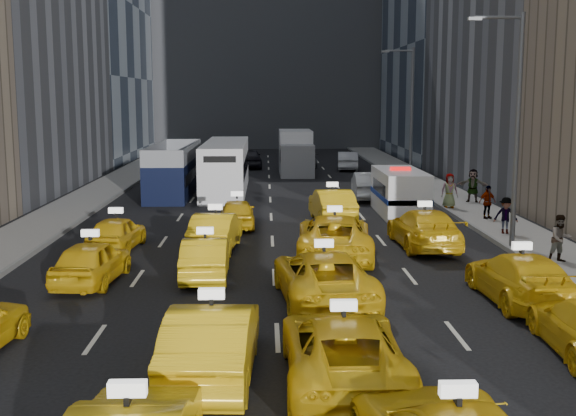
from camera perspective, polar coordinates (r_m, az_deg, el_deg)
name	(u,v)px	position (r m, az deg, el deg)	size (l,w,h in m)	color
ground	(279,367)	(16.32, -0.72, -12.47)	(160.00, 160.00, 0.00)	black
sidewalk_west	(83,202)	(41.89, -15.92, 0.48)	(3.00, 90.00, 0.15)	gray
sidewalk_east	(455,200)	(42.03, 13.07, 0.62)	(3.00, 90.00, 0.15)	gray
curb_west	(109,201)	(41.55, -13.98, 0.52)	(0.15, 90.00, 0.18)	slate
curb_east	(430,200)	(41.68, 11.14, 0.64)	(0.15, 90.00, 0.18)	slate
streetlight_near	(515,123)	(28.81, 17.47, 6.44)	(2.15, 0.22, 9.00)	#595B60
streetlight_far	(410,111)	(48.14, 9.60, 7.54)	(2.15, 0.22, 9.00)	#595B60
taxi_5	(212,341)	(15.56, -6.00, -10.41)	(1.72, 4.93, 1.63)	gold
taxi_6	(343,349)	(15.28, 4.37, -11.08)	(2.42, 5.25, 1.46)	gold
taxi_8	(91,262)	(23.84, -15.27, -4.11)	(1.67, 4.16, 1.42)	gold
taxi_9	(206,258)	(23.82, -6.53, -3.92)	(1.45, 4.16, 1.37)	gold
taxi_10	(324,276)	(21.00, 2.84, -5.42)	(2.52, 5.46, 1.52)	gold
taxi_11	(520,278)	(21.97, 17.89, -5.28)	(2.04, 5.02, 1.46)	gold
taxi_12	(117,233)	(28.74, -13.39, -1.93)	(1.58, 3.93, 1.34)	gold
taxi_13	(216,231)	(28.15, -5.74, -1.83)	(1.55, 4.45, 1.47)	gold
taxi_14	(334,236)	(26.73, 3.69, -2.22)	(2.66, 5.77, 1.60)	gold
taxi_15	(424,229)	(28.87, 10.71, -1.61)	(2.14, 5.27, 1.53)	gold
taxi_16	(237,213)	(32.86, -4.04, -0.39)	(1.56, 3.88, 1.32)	gold
taxi_17	(332,205)	(34.32, 3.51, 0.21)	(1.65, 4.74, 1.56)	gold
nypd_van	(400,193)	(36.84, 8.83, 1.19)	(2.56, 5.72, 2.39)	silver
double_decker	(174,170)	(44.40, -8.99, 3.00)	(3.41, 10.49, 3.00)	black
city_bus	(226,167)	(45.01, -4.93, 3.23)	(4.04, 12.24, 3.11)	silver
box_truck	(296,153)	(55.36, 0.62, 4.40)	(2.85, 7.32, 3.29)	white
misc_car_0	(368,186)	(41.95, 6.35, 1.77)	(1.67, 4.80, 1.58)	#B0B4B8
misc_car_1	(172,168)	(53.93, -9.12, 3.15)	(2.21, 4.80, 1.33)	black
misc_car_2	(303,159)	(60.97, 1.21, 3.91)	(1.87, 4.61, 1.34)	slate
misc_car_3	(249,158)	(59.93, -3.09, 3.95)	(1.90, 4.73, 1.61)	black
misc_car_4	(348,161)	(58.48, 4.74, 3.74)	(1.57, 4.51, 1.48)	#B9BAC1
pedestrian_1	(561,239)	(26.99, 20.73, -2.27)	(0.82, 0.45, 1.68)	gray
pedestrian_2	(506,215)	(31.86, 16.83, -0.57)	(1.00, 0.41, 1.55)	gray
pedestrian_3	(487,202)	(35.45, 15.48, 0.45)	(0.93, 0.42, 1.59)	gray
pedestrian_4	(449,191)	(38.45, 12.64, 1.35)	(0.88, 0.48, 1.80)	gray
pedestrian_5	(473,185)	(40.86, 14.40, 1.74)	(1.69, 0.49, 1.82)	gray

